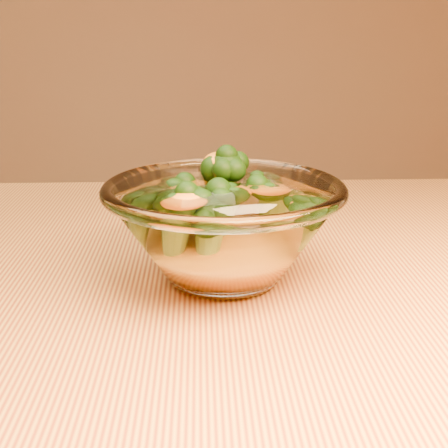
{
  "coord_description": "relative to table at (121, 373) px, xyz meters",
  "views": [
    {
      "loc": [
        0.08,
        -0.56,
        0.99
      ],
      "look_at": [
        0.1,
        0.0,
        0.81
      ],
      "focal_mm": 50.0,
      "sensor_mm": 36.0,
      "label": 1
    }
  ],
  "objects": [
    {
      "name": "cheese_sauce",
      "position": [
        0.1,
        0.0,
        0.13
      ],
      "size": [
        0.13,
        0.13,
        0.04
      ],
      "primitive_type": "ellipsoid",
      "color": "orange",
      "rests_on": "glass_bowl"
    },
    {
      "name": "glass_bowl",
      "position": [
        0.1,
        0.0,
        0.15
      ],
      "size": [
        0.23,
        0.23,
        0.1
      ],
      "color": "white",
      "rests_on": "table"
    },
    {
      "name": "table",
      "position": [
        0.0,
        0.0,
        0.0
      ],
      "size": [
        1.2,
        0.8,
        0.75
      ],
      "color": "gold",
      "rests_on": "ground"
    },
    {
      "name": "broccoli_heap",
      "position": [
        0.1,
        0.02,
        0.17
      ],
      "size": [
        0.16,
        0.14,
        0.09
      ],
      "color": "black",
      "rests_on": "cheese_sauce"
    }
  ]
}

